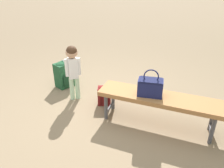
{
  "coord_description": "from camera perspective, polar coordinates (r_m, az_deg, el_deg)",
  "views": [
    {
      "loc": [
        -0.78,
        2.68,
        1.89
      ],
      "look_at": [
        -0.16,
        -0.07,
        0.45
      ],
      "focal_mm": 34.9,
      "sensor_mm": 36.0,
      "label": 1
    }
  ],
  "objects": [
    {
      "name": "park_bench",
      "position": [
        2.95,
        12.06,
        -4.03
      ],
      "size": [
        1.64,
        0.64,
        0.45
      ],
      "color": "#9E6B3D",
      "rests_on": "ground"
    },
    {
      "name": "backpack_small",
      "position": [
        3.46,
        -2.04,
        -2.77
      ],
      "size": [
        0.23,
        0.21,
        0.34
      ],
      "color": "maroon",
      "rests_on": "ground"
    },
    {
      "name": "handbag",
      "position": [
        2.86,
        10.0,
        -0.67
      ],
      "size": [
        0.32,
        0.18,
        0.37
      ],
      "color": "#191E4C",
      "rests_on": "park_bench"
    },
    {
      "name": "ground_plane",
      "position": [
        3.37,
        -2.91,
        -7.05
      ],
      "size": [
        40.0,
        40.0,
        0.0
      ],
      "primitive_type": "plane",
      "color": "#7F6B51",
      "rests_on": "ground"
    },
    {
      "name": "child_standing",
      "position": [
        3.46,
        -10.26,
        4.99
      ],
      "size": [
        0.22,
        0.19,
        0.92
      ],
      "color": "#B2D8B2",
      "rests_on": "ground"
    },
    {
      "name": "backpack_large",
      "position": [
        4.07,
        -12.42,
        2.77
      ],
      "size": [
        0.36,
        0.38,
        0.52
      ],
      "color": "#1E4C2D",
      "rests_on": "ground"
    }
  ]
}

